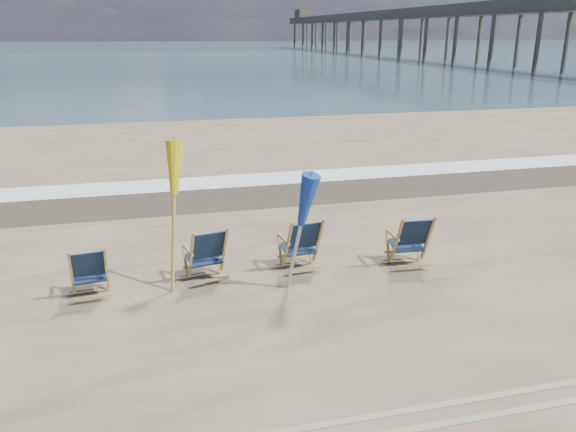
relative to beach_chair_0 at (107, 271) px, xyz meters
name	(u,v)px	position (x,y,z in m)	size (l,w,h in m)	color
ocean	(152,50)	(3.09, 126.46, -0.46)	(400.00, 400.00, 0.00)	#3C5A63
surf_foam	(236,181)	(3.09, 6.76, -0.46)	(200.00, 1.40, 0.01)	silver
wet_sand_strip	(245,195)	(3.09, 5.26, -0.46)	(200.00, 2.60, 0.00)	#42362A
beach_chair_0	(107,271)	(0.00, 0.00, 0.00)	(0.59, 0.66, 0.92)	#121F35
beach_chair_1	(224,252)	(1.88, 0.21, 0.05)	(0.65, 0.73, 1.01)	#121F35
beach_chair_2	(319,243)	(3.54, 0.24, 0.05)	(0.65, 0.74, 1.02)	#121F35
beach_chair_3	(428,240)	(5.44, -0.14, 0.06)	(0.66, 0.74, 1.03)	#121F35
umbrella_yellow	(171,177)	(1.08, 0.17, 1.40)	(0.30, 0.30, 2.40)	#AC8E4D
umbrella_blue	(298,203)	(2.95, -0.52, 1.05)	(0.30, 0.30, 2.02)	#A5A5AD
fishing_pier	(418,27)	(41.09, 72.46, 4.19)	(4.40, 140.00, 9.30)	brown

